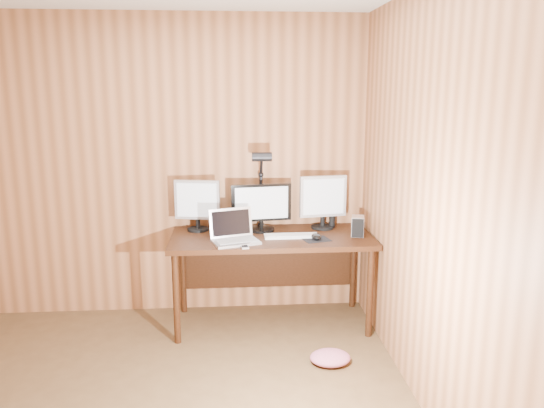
{
  "coord_description": "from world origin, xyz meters",
  "views": [
    {
      "loc": [
        0.63,
        -2.43,
        1.9
      ],
      "look_at": [
        0.93,
        1.58,
        1.02
      ],
      "focal_mm": 35.0,
      "sensor_mm": 36.0,
      "label": 1
    }
  ],
  "objects": [
    {
      "name": "fabric_pile",
      "position": [
        1.29,
        0.94,
        0.05
      ],
      "size": [
        0.29,
        0.24,
        0.09
      ],
      "primitive_type": null,
      "rotation": [
        0.0,
        0.0,
        0.02
      ],
      "color": "#B75871",
      "rests_on": "floor"
    },
    {
      "name": "monitor_left",
      "position": [
        0.34,
        1.83,
        0.98
      ],
      "size": [
        0.37,
        0.18,
        0.42
      ],
      "rotation": [
        0.0,
        0.0,
        -0.17
      ],
      "color": "black",
      "rests_on": "desk"
    },
    {
      "name": "laptop",
      "position": [
        0.63,
        1.5,
        0.81
      ],
      "size": [
        0.4,
        0.35,
        0.24
      ],
      "rotation": [
        0.0,
        0.0,
        0.3
      ],
      "color": "silver",
      "rests_on": "desk"
    },
    {
      "name": "desk",
      "position": [
        0.93,
        1.7,
        0.63
      ],
      "size": [
        1.6,
        0.7,
        0.75
      ],
      "color": "black",
      "rests_on": "floor"
    },
    {
      "name": "monitor_center",
      "position": [
        0.86,
        1.79,
        0.95
      ],
      "size": [
        0.5,
        0.22,
        0.39
      ],
      "rotation": [
        0.0,
        0.0,
        0.13
      ],
      "color": "black",
      "rests_on": "desk"
    },
    {
      "name": "phone",
      "position": [
        0.71,
        1.33,
        0.76
      ],
      "size": [
        0.07,
        0.11,
        0.01
      ],
      "rotation": [
        0.0,
        0.0,
        0.14
      ],
      "color": "silver",
      "rests_on": "desk"
    },
    {
      "name": "hard_drive",
      "position": [
        1.62,
        1.59,
        0.83
      ],
      "size": [
        0.13,
        0.16,
        0.16
      ],
      "rotation": [
        0.0,
        0.0,
        -0.24
      ],
      "color": "silver",
      "rests_on": "desk"
    },
    {
      "name": "mousepad",
      "position": [
        1.27,
        1.49,
        0.75
      ],
      "size": [
        0.24,
        0.21,
        0.0
      ],
      "primitive_type": "cube",
      "rotation": [
        0.0,
        0.0,
        0.27
      ],
      "color": "black",
      "rests_on": "desk"
    },
    {
      "name": "mouse",
      "position": [
        1.27,
        1.49,
        0.77
      ],
      "size": [
        0.1,
        0.13,
        0.04
      ],
      "primitive_type": "ellipsoid",
      "rotation": [
        0.0,
        0.0,
        0.21
      ],
      "color": "black",
      "rests_on": "mousepad"
    },
    {
      "name": "room_shell",
      "position": [
        0.0,
        0.0,
        1.25
      ],
      "size": [
        4.0,
        4.0,
        4.0
      ],
      "color": "brown",
      "rests_on": "ground"
    },
    {
      "name": "desk_lamp",
      "position": [
        0.86,
        1.85,
        1.18
      ],
      "size": [
        0.16,
        0.23,
        0.69
      ],
      "rotation": [
        0.0,
        0.0,
        -0.32
      ],
      "color": "black",
      "rests_on": "desk"
    },
    {
      "name": "speaker",
      "position": [
        1.46,
        1.85,
        0.81
      ],
      "size": [
        0.05,
        0.05,
        0.12
      ],
      "primitive_type": "cylinder",
      "color": "black",
      "rests_on": "desk"
    },
    {
      "name": "keyboard",
      "position": [
        1.08,
        1.58,
        0.76
      ],
      "size": [
        0.43,
        0.14,
        0.02
      ],
      "rotation": [
        0.0,
        0.0,
        0.02
      ],
      "color": "white",
      "rests_on": "desk"
    },
    {
      "name": "monitor_right",
      "position": [
        1.37,
        1.83,
        0.99
      ],
      "size": [
        0.4,
        0.19,
        0.45
      ],
      "rotation": [
        0.0,
        0.0,
        0.14
      ],
      "color": "black",
      "rests_on": "desk"
    }
  ]
}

